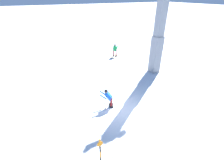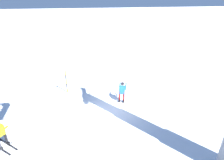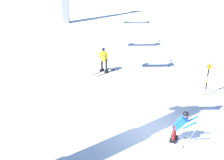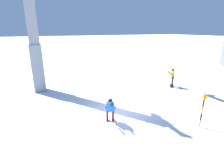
{
  "view_description": "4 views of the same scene",
  "coord_description": "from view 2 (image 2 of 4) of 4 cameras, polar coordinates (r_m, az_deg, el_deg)",
  "views": [
    {
      "loc": [
        7.37,
        -5.03,
        7.45
      ],
      "look_at": [
        -1.87,
        -0.29,
        1.69
      ],
      "focal_mm": 25.07,
      "sensor_mm": 36.0,
      "label": 1
    },
    {
      "loc": [
        2.45,
        10.41,
        7.28
      ],
      "look_at": [
        -0.0,
        0.22,
        2.41
      ],
      "focal_mm": 28.71,
      "sensor_mm": 36.0,
      "label": 2
    },
    {
      "loc": [
        -10.99,
        2.0,
        7.37
      ],
      "look_at": [
        -1.9,
        1.77,
        3.22
      ],
      "focal_mm": 47.14,
      "sensor_mm": 36.0,
      "label": 3
    },
    {
      "loc": [
        -4.46,
        -8.4,
        4.91
      ],
      "look_at": [
        -0.42,
        0.17,
        2.04
      ],
      "focal_mm": 26.81,
      "sensor_mm": 36.0,
      "label": 4
    }
  ],
  "objects": [
    {
      "name": "skier_distant_downhill",
      "position": [
        11.15,
        -32.01,
        -14.09
      ],
      "size": [
        1.54,
        1.48,
        1.68
      ],
      "color": "black",
      "rests_on": "ground_plane"
    },
    {
      "name": "ground_plane",
      "position": [
        12.94,
        -0.23,
        -9.34
      ],
      "size": [
        260.0,
        260.0,
        0.0
      ],
      "primitive_type": "plane",
      "color": "white"
    },
    {
      "name": "trail_marker_pole",
      "position": [
        15.15,
        -14.37,
        -0.22
      ],
      "size": [
        0.07,
        0.28,
        1.93
      ],
      "color": "orange",
      "rests_on": "ground_plane"
    },
    {
      "name": "skier_carving_main",
      "position": [
        13.55,
        3.22,
        -3.39
      ],
      "size": [
        1.18,
        1.75,
        1.64
      ],
      "color": "white",
      "rests_on": "ground_plane"
    }
  ]
}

